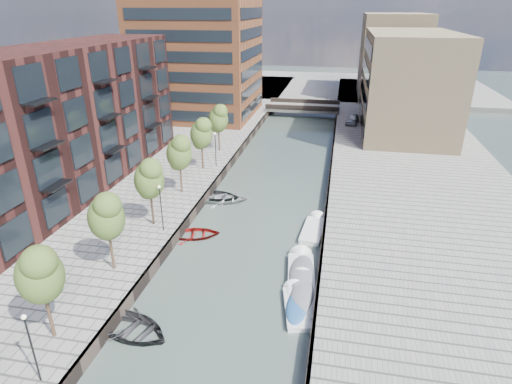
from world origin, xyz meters
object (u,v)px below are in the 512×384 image
(motorboat_1, at_px, (302,294))
(motorboat_3, at_px, (296,305))
(tree_6, at_px, (218,118))
(sloop_2, at_px, (196,236))
(tree_2, at_px, (106,215))
(motorboat_2, at_px, (314,228))
(bridge, at_px, (303,107))
(sloop_1, at_px, (134,332))
(car, at_px, (352,119))
(tree_5, at_px, (201,132))
(sloop_4, at_px, (217,198))
(sloop_3, at_px, (226,202))
(motorboat_4, at_px, (301,271))
(tree_3, at_px, (149,178))
(tree_4, at_px, (179,152))
(sloop_0, at_px, (133,334))
(tree_1, at_px, (39,272))

(motorboat_1, bearing_deg, motorboat_3, -101.82)
(tree_6, bearing_deg, sloop_2, -79.93)
(tree_2, xyz_separation_m, motorboat_2, (13.67, 10.52, -5.21))
(bridge, bearing_deg, motorboat_2, -83.21)
(sloop_1, distance_m, car, 51.97)
(tree_2, height_order, tree_5, same)
(sloop_4, bearing_deg, sloop_3, -119.29)
(tree_2, height_order, sloop_2, tree_2)
(motorboat_4, relative_size, car, 1.30)
(tree_2, distance_m, tree_6, 28.00)
(tree_3, distance_m, tree_4, 7.00)
(tree_3, xyz_separation_m, tree_4, (0.00, 7.00, 0.00))
(tree_6, xyz_separation_m, sloop_2, (3.68, -20.75, -5.31))
(sloop_3, xyz_separation_m, car, (12.81, 30.64, 1.74))
(sloop_3, height_order, motorboat_4, motorboat_4)
(tree_3, relative_size, motorboat_4, 1.05)
(tree_4, bearing_deg, motorboat_4, -38.68)
(motorboat_3, relative_size, car, 1.08)
(motorboat_4, bearing_deg, sloop_1, -138.68)
(sloop_0, distance_m, car, 52.17)
(sloop_0, bearing_deg, tree_2, 46.59)
(tree_5, distance_m, car, 30.01)
(sloop_1, height_order, car, car)
(sloop_4, relative_size, motorboat_3, 1.00)
(sloop_1, bearing_deg, tree_5, 27.96)
(tree_5, height_order, car, tree_5)
(motorboat_4, bearing_deg, motorboat_2, 86.24)
(tree_1, distance_m, tree_5, 28.00)
(motorboat_3, distance_m, motorboat_4, 3.96)
(tree_1, height_order, car, tree_1)
(sloop_0, bearing_deg, tree_3, 27.21)
(tree_5, xyz_separation_m, sloop_2, (3.68, -13.75, -5.31))
(sloop_4, bearing_deg, sloop_2, -175.24)
(motorboat_2, xyz_separation_m, motorboat_3, (-0.39, -11.05, 0.08))
(tree_2, bearing_deg, motorboat_2, 37.58)
(sloop_1, xyz_separation_m, motorboat_2, (9.88, 15.38, 0.10))
(sloop_4, bearing_deg, motorboat_2, -113.15)
(tree_1, relative_size, motorboat_2, 1.16)
(motorboat_1, distance_m, motorboat_3, 1.25)
(tree_5, height_order, sloop_3, tree_5)
(motorboat_4, distance_m, car, 42.12)
(tree_2, bearing_deg, sloop_2, 63.07)
(sloop_3, bearing_deg, motorboat_4, -156.28)
(motorboat_2, bearing_deg, sloop_4, 155.03)
(sloop_0, bearing_deg, car, -5.12)
(tree_4, bearing_deg, sloop_4, 22.75)
(tree_3, height_order, sloop_1, tree_3)
(tree_1, distance_m, tree_3, 14.00)
(sloop_1, xyz_separation_m, motorboat_3, (9.49, 4.32, 0.18))
(tree_4, bearing_deg, bridge, 78.00)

